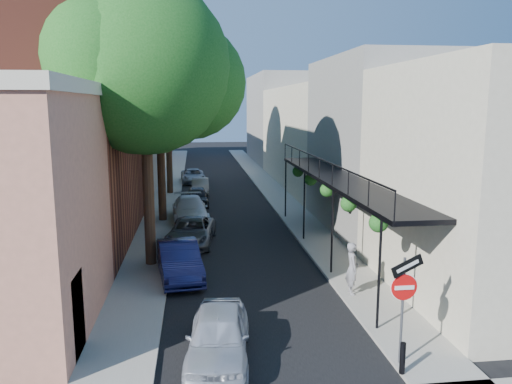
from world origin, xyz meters
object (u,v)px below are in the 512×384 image
object	(u,v)px
parked_car_e	(197,197)
parked_car_g	(193,176)
parked_car_d	(190,209)
parked_car_a	(218,336)
parked_car_f	(200,186)
oak_mid	(166,96)
bollard	(403,358)
pedestrian	(352,268)
parked_car_b	(179,260)
oak_far	(173,82)
oak_near	(156,72)
parked_car_c	(191,232)
sign_post	(404,292)

from	to	relation	value
parked_car_e	parked_car_g	size ratio (longest dim) A/B	0.85
parked_car_g	parked_car_d	bearing A→B (deg)	-93.63
parked_car_a	parked_car_f	xyz separation A→B (m)	(-0.16, 24.84, -0.08)
parked_car_d	parked_car_f	world-z (taller)	parked_car_d
oak_mid	parked_car_a	distance (m)	17.63
bollard	pedestrian	distance (m)	5.28
parked_car_a	parked_car_b	xyz separation A→B (m)	(-1.20, 6.51, 0.03)
oak_mid	parked_car_e	distance (m)	7.86
oak_mid	parked_car_a	size ratio (longest dim) A/B	2.59
oak_far	parked_car_a	xyz separation A→B (m)	(1.95, -25.35, -7.59)
oak_far	pedestrian	size ratio (longest dim) A/B	6.52
parked_car_b	parked_car_g	bearing A→B (deg)	80.86
oak_near	parked_car_c	xyz separation A→B (m)	(1.21, 2.80, -7.26)
parked_car_f	parked_car_g	world-z (taller)	parked_car_g
parked_car_g	parked_car_e	bearing A→B (deg)	-91.37
bollard	parked_car_g	xyz separation A→B (m)	(-5.11, 31.93, 0.07)
parked_car_c	parked_car_e	world-z (taller)	parked_car_c
parked_car_a	parked_car_e	size ratio (longest dim) A/B	1.10
parked_car_c	pedestrian	bearing A→B (deg)	-45.30
sign_post	parked_car_b	bearing A→B (deg)	127.69
parked_car_a	pedestrian	distance (m)	6.14
oak_far	parked_car_e	distance (m)	9.18
bollard	parked_car_e	bearing A→B (deg)	102.38
parked_car_a	parked_car_d	bearing A→B (deg)	99.03
sign_post	parked_car_g	world-z (taller)	sign_post
oak_mid	parked_car_a	bearing A→B (deg)	-82.94
parked_car_d	parked_car_a	bearing A→B (deg)	-90.70
parked_car_f	sign_post	bearing A→B (deg)	-79.54
oak_mid	oak_near	bearing A→B (deg)	-89.63
parked_car_b	parked_car_f	bearing A→B (deg)	78.78
parked_car_e	parked_car_f	xyz separation A→B (m)	(0.25, 4.33, -0.02)
parked_car_a	parked_car_d	xyz separation A→B (m)	(-0.85, 16.05, 0.02)
parked_car_c	parked_car_f	world-z (taller)	parked_car_c
bollard	parked_car_g	distance (m)	32.34
parked_car_c	parked_car_d	xyz separation A→B (m)	(-0.10, 4.90, 0.07)
oak_far	pedestrian	bearing A→B (deg)	-72.58
parked_car_a	pedestrian	world-z (taller)	pedestrian
oak_far	parked_car_g	distance (m)	9.33
sign_post	parked_car_c	distance (m)	13.28
bollard	parked_car_b	xyz separation A→B (m)	(-5.60, 7.92, 0.18)
bollard	parked_car_a	distance (m)	4.63
parked_car_b	parked_car_g	world-z (taller)	parked_car_b
oak_mid	parked_car_d	bearing A→B (deg)	-12.76
sign_post	parked_car_g	size ratio (longest dim) A/B	0.71
pedestrian	parked_car_g	bearing A→B (deg)	17.14
sign_post	pedestrian	xyz separation A→B (m)	(0.24, 4.77, -1.00)
bollard	oak_near	size ratio (longest dim) A/B	0.07
bollard	oak_near	world-z (taller)	oak_near
bollard	parked_car_b	distance (m)	9.71
sign_post	parked_car_e	distance (m)	22.08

